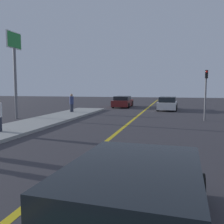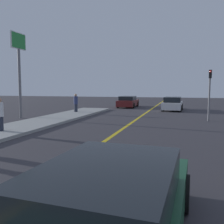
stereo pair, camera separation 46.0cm
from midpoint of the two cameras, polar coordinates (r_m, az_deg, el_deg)
The scene contains 9 objects.
road_center_line at distance 17.82m, azimuth 6.22°, elevation -1.78°, with size 0.20×60.00×0.01m.
sidewalk_left at distance 14.84m, azimuth -19.09°, elevation -3.24°, with size 2.91×25.16×0.16m.
car_near_right_lane at distance 3.71m, azimuth 3.63°, elevation -20.85°, with size 2.20×4.52×1.28m.
car_ahead_center at distance 25.90m, azimuth 14.19°, elevation 1.81°, with size 2.03×4.52×1.35m.
car_far_distant at distance 29.18m, azimuth 4.14°, elevation 2.34°, with size 2.04×4.72×1.29m.
pedestrian_far_standing at distance 13.31m, azimuth -23.40°, elevation -0.49°, with size 0.37×0.37×1.64m.
pedestrian_by_sign at distance 22.13m, azimuth -7.70°, elevation 2.10°, with size 0.36×0.36×1.59m.
traffic_light at distance 18.11m, azimuth 22.09°, elevation 4.80°, with size 0.18×0.40×3.45m.
roadside_sign at distance 19.70m, azimuth -19.89°, elevation 11.81°, with size 0.20×1.65×6.24m.
Camera 2 is at (3.15, 0.63, 2.28)m, focal length 40.00 mm.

